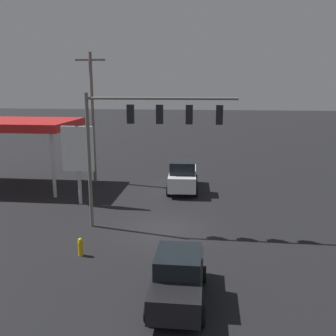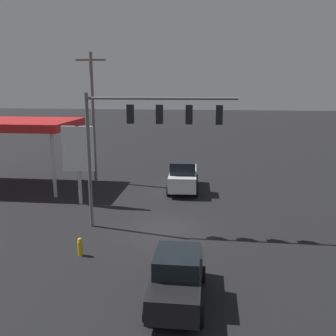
# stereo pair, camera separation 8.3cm
# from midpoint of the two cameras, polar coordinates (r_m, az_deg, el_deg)

# --- Properties ---
(ground_plane) EXTENTS (200.00, 200.00, 0.00)m
(ground_plane) POSITION_cam_midpoint_polar(r_m,az_deg,el_deg) (21.35, -0.51, -9.23)
(ground_plane) COLOR black
(traffic_signal_assembly) EXTENTS (8.09, 0.43, 7.53)m
(traffic_signal_assembly) POSITION_cam_midpoint_polar(r_m,az_deg,el_deg) (20.04, -3.37, 6.27)
(traffic_signal_assembly) COLOR slate
(traffic_signal_assembly) RESTS_ON ground
(utility_pole) EXTENTS (2.40, 0.26, 10.40)m
(utility_pole) POSITION_cam_midpoint_polar(r_m,az_deg,el_deg) (30.99, -11.27, 7.85)
(utility_pole) COLOR slate
(utility_pole) RESTS_ON ground
(gas_station_canopy) EXTENTS (11.13, 6.26, 5.26)m
(gas_station_canopy) POSITION_cam_midpoint_polar(r_m,az_deg,el_deg) (31.74, -23.74, 6.07)
(gas_station_canopy) COLOR red
(gas_station_canopy) RESTS_ON ground
(price_sign) EXTENTS (2.11, 0.27, 5.29)m
(price_sign) POSITION_cam_midpoint_polar(r_m,az_deg,el_deg) (25.43, -13.44, 2.46)
(price_sign) COLOR #B7B7BC
(price_sign) RESTS_ON ground
(sedan_waiting) EXTENTS (2.07, 4.40, 1.93)m
(sedan_waiting) POSITION_cam_midpoint_polar(r_m,az_deg,el_deg) (14.51, 1.62, -16.23)
(sedan_waiting) COLOR black
(sedan_waiting) RESTS_ON ground
(pickup_parked) EXTENTS (2.43, 5.28, 2.40)m
(pickup_parked) POSITION_cam_midpoint_polar(r_m,az_deg,el_deg) (28.47, 2.39, -1.27)
(pickup_parked) COLOR silver
(pickup_parked) RESTS_ON ground
(fire_hydrant) EXTENTS (0.24, 0.24, 0.88)m
(fire_hydrant) POSITION_cam_midpoint_polar(r_m,az_deg,el_deg) (18.56, -13.10, -11.60)
(fire_hydrant) COLOR gold
(fire_hydrant) RESTS_ON ground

